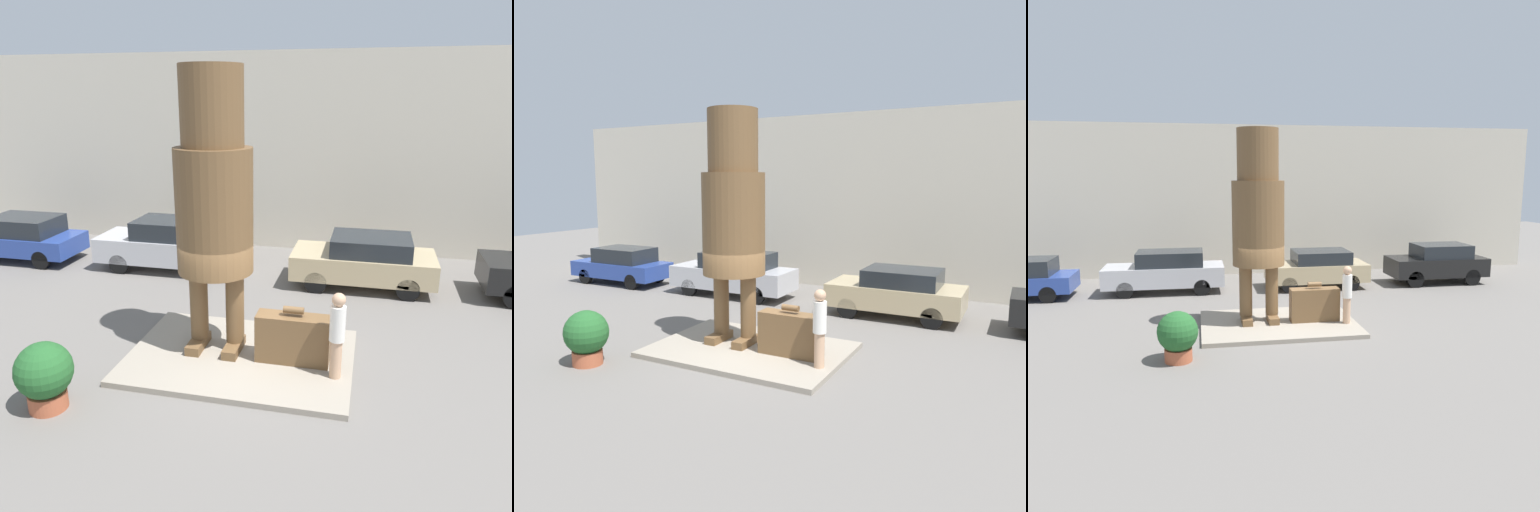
% 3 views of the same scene
% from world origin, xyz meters
% --- Properties ---
extents(ground_plane, '(60.00, 60.00, 0.00)m').
position_xyz_m(ground_plane, '(0.00, 0.00, 0.00)').
color(ground_plane, slate).
extents(pedestal, '(4.76, 3.36, 0.13)m').
position_xyz_m(pedestal, '(0.00, 0.00, 0.06)').
color(pedestal, gray).
rests_on(pedestal, ground_plane).
extents(building_backdrop, '(28.00, 0.60, 6.88)m').
position_xyz_m(building_backdrop, '(0.00, 8.69, 3.44)').
color(building_backdrop, beige).
rests_on(building_backdrop, ground_plane).
extents(statue_figure, '(1.59, 1.59, 5.86)m').
position_xyz_m(statue_figure, '(-0.58, 0.22, 3.56)').
color(statue_figure, brown).
rests_on(statue_figure, pedestal).
extents(giant_suitcase, '(1.52, 0.49, 1.23)m').
position_xyz_m(giant_suitcase, '(1.13, -0.03, 0.65)').
color(giant_suitcase, brown).
rests_on(giant_suitcase, pedestal).
extents(tourist, '(0.30, 0.30, 1.78)m').
position_xyz_m(tourist, '(2.04, -0.46, 1.10)').
color(tourist, tan).
rests_on(tourist, pedestal).
extents(parked_car_silver, '(4.63, 1.73, 1.66)m').
position_xyz_m(parked_car_silver, '(-3.67, 5.18, 0.86)').
color(parked_car_silver, '#B7B7BC').
rests_on(parked_car_silver, ground_plane).
extents(parked_car_tan, '(4.12, 1.89, 1.54)m').
position_xyz_m(parked_car_tan, '(2.44, 5.03, 0.82)').
color(parked_car_tan, tan).
rests_on(parked_car_tan, ground_plane).
extents(parked_car_black, '(4.11, 1.76, 1.68)m').
position_xyz_m(parked_car_black, '(7.76, 5.04, 0.88)').
color(parked_car_black, black).
rests_on(parked_car_black, ground_plane).
extents(planter_pot, '(1.03, 1.03, 1.28)m').
position_xyz_m(planter_pot, '(-2.96, -2.49, 0.69)').
color(planter_pot, '#AD5638').
rests_on(planter_pot, ground_plane).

